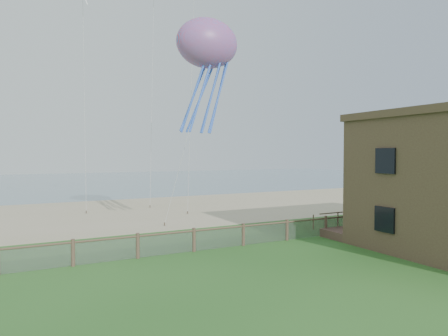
{
  "coord_description": "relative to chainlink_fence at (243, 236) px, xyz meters",
  "views": [
    {
      "loc": [
        -11.13,
        -13.27,
        5.14
      ],
      "look_at": [
        -0.19,
        8.0,
        4.31
      ],
      "focal_mm": 32.0,
      "sensor_mm": 36.0,
      "label": 1
    }
  ],
  "objects": [
    {
      "name": "motel_deck",
      "position": [
        13.0,
        -1.0,
        -0.3
      ],
      "size": [
        15.0,
        2.0,
        0.5
      ],
      "primitive_type": "cube",
      "color": "brown",
      "rests_on": "ground"
    },
    {
      "name": "octopus_kite",
      "position": [
        0.07,
        4.94,
        9.87
      ],
      "size": [
        4.16,
        3.14,
        8.01
      ],
      "primitive_type": null,
      "rotation": [
        0.0,
        0.0,
        0.11
      ],
      "color": "#F62637"
    },
    {
      "name": "picnic_table",
      "position": [
        7.89,
        -1.15,
        -0.17
      ],
      "size": [
        1.99,
        1.61,
        0.77
      ],
      "primitive_type": null,
      "rotation": [
        0.0,
        0.0,
        0.14
      ],
      "color": "brown",
      "rests_on": "ground"
    },
    {
      "name": "sand_beach",
      "position": [
        0.0,
        16.0,
        -0.55
      ],
      "size": [
        72.0,
        20.0,
        0.02
      ],
      "primitive_type": "cube",
      "color": "tan",
      "rests_on": "ground"
    },
    {
      "name": "ocean",
      "position": [
        0.0,
        60.0,
        -0.55
      ],
      "size": [
        160.0,
        68.0,
        0.02
      ],
      "primitive_type": "cube",
      "color": "slate",
      "rests_on": "ground"
    },
    {
      "name": "chainlink_fence",
      "position": [
        0.0,
        0.0,
        0.0
      ],
      "size": [
        36.2,
        0.2,
        1.25
      ],
      "primitive_type": null,
      "color": "#4C382A",
      "rests_on": "ground"
    },
    {
      "name": "ground",
      "position": [
        0.0,
        -6.0,
        -0.55
      ],
      "size": [
        160.0,
        160.0,
        0.0
      ],
      "primitive_type": "plane",
      "color": "#21501B",
      "rests_on": "ground"
    }
  ]
}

